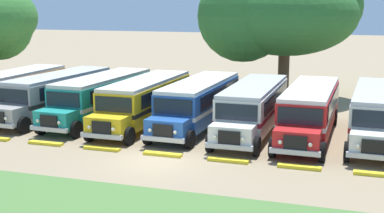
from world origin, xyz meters
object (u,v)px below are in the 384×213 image
parked_bus_slot_7 (377,112)px  broad_shade_tree (279,14)px  parked_bus_slot_1 (57,93)px  parked_bus_slot_3 (145,99)px  parked_bus_slot_2 (102,95)px  parked_bus_slot_5 (253,106)px  parked_bus_slot_6 (310,109)px  parked_bus_slot_0 (12,90)px  parked_bus_slot_4 (199,101)px

parked_bus_slot_7 → broad_shade_tree: size_ratio=0.86×
parked_bus_slot_1 → parked_bus_slot_3: bearing=90.1°
parked_bus_slot_2 → parked_bus_slot_3: 3.32m
parked_bus_slot_5 → parked_bus_slot_6: 3.25m
parked_bus_slot_5 → broad_shade_tree: size_ratio=0.85×
parked_bus_slot_2 → parked_bus_slot_5: bearing=90.4°
parked_bus_slot_6 → parked_bus_slot_2: bearing=-90.6°
parked_bus_slot_1 → parked_bus_slot_5: (13.47, -0.43, 0.00)m
parked_bus_slot_2 → broad_shade_tree: (9.63, 12.20, 5.07)m
parked_bus_slot_2 → broad_shade_tree: 16.35m
parked_bus_slot_5 → parked_bus_slot_7: same height
parked_bus_slot_2 → parked_bus_slot_1: bearing=-87.0°
parked_bus_slot_1 → parked_bus_slot_2: 3.33m
parked_bus_slot_0 → parked_bus_slot_4: 13.55m
parked_bus_slot_2 → parked_bus_slot_6: size_ratio=1.00×
parked_bus_slot_4 → broad_shade_tree: size_ratio=0.85×
parked_bus_slot_0 → parked_bus_slot_6: 20.27m
parked_bus_slot_5 → broad_shade_tree: bearing=-177.2°
parked_bus_slot_4 → broad_shade_tree: 13.62m
broad_shade_tree → parked_bus_slot_1: bearing=-136.7°
parked_bus_slot_7 → parked_bus_slot_1: bearing=-87.7°
parked_bus_slot_6 → broad_shade_tree: broad_shade_tree is taller
parked_bus_slot_5 → broad_shade_tree: broad_shade_tree is taller
parked_bus_slot_6 → parked_bus_slot_1: bearing=-90.2°
parked_bus_slot_4 → parked_bus_slot_2: bearing=-89.3°
parked_bus_slot_5 → parked_bus_slot_1: bearing=-91.4°
parked_bus_slot_3 → broad_shade_tree: 15.05m
parked_bus_slot_0 → parked_bus_slot_2: same height
parked_bus_slot_0 → broad_shade_tree: (16.50, 12.22, 5.07)m
parked_bus_slot_3 → parked_bus_slot_6: (10.10, 0.06, 0.00)m
parked_bus_slot_7 → parked_bus_slot_2: bearing=-87.8°
parked_bus_slot_2 → parked_bus_slot_3: (3.28, -0.47, 0.00)m
parked_bus_slot_1 → parked_bus_slot_5: 13.47m
parked_bus_slot_6 → parked_bus_slot_7: (3.62, 0.36, 0.00)m
parked_bus_slot_1 → broad_shade_tree: bearing=137.4°
parked_bus_slot_1 → parked_bus_slot_5: size_ratio=1.01×
parked_bus_slot_0 → parked_bus_slot_1: 3.55m
parked_bus_slot_3 → parked_bus_slot_4: same height
parked_bus_slot_2 → parked_bus_slot_3: bearing=84.7°
parked_bus_slot_4 → parked_bus_slot_0: bearing=-88.8°
broad_shade_tree → parked_bus_slot_5: bearing=-87.7°
parked_bus_slot_0 → parked_bus_slot_2: size_ratio=0.99×
parked_bus_slot_4 → broad_shade_tree: bearing=168.1°
parked_bus_slot_4 → parked_bus_slot_7: size_ratio=1.00×
parked_bus_slot_6 → parked_bus_slot_3: bearing=-88.5°
parked_bus_slot_1 → parked_bus_slot_4: bearing=93.6°
parked_bus_slot_3 → parked_bus_slot_4: (3.39, 0.37, 0.00)m
parked_bus_slot_4 → parked_bus_slot_5: size_ratio=1.00×
parked_bus_slot_6 → parked_bus_slot_7: bearing=96.8°
parked_bus_slot_5 → parked_bus_slot_4: bearing=-95.2°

